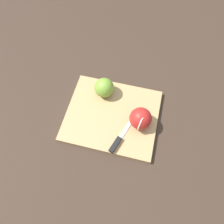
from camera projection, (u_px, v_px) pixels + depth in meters
The scene contains 5 objects.
ground_plane at pixel (112, 117), 0.84m from camera, with size 4.00×4.00×0.00m, color #38281E.
cutting_board at pixel (112, 116), 0.84m from camera, with size 0.37×0.33×0.02m.
apple_half_left at pixel (104, 88), 0.84m from camera, with size 0.08×0.08×0.08m.
apple_half_right at pixel (140, 120), 0.77m from camera, with size 0.08×0.08×0.08m.
knife at pixel (118, 141), 0.77m from camera, with size 0.05×0.17×0.02m.
Camera 1 is at (0.13, -0.35, 0.76)m, focal length 35.00 mm.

